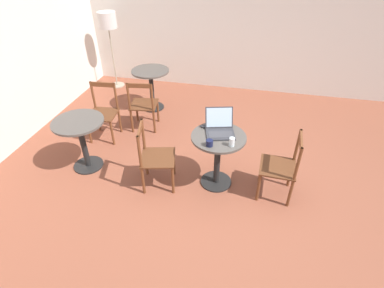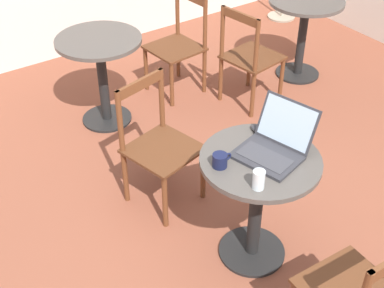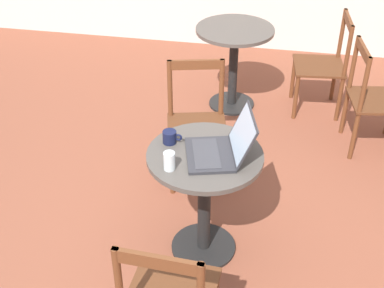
% 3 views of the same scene
% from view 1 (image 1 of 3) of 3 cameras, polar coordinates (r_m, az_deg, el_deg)
% --- Properties ---
extents(ground_plane, '(16.00, 16.00, 0.00)m').
position_cam_1_polar(ground_plane, '(3.91, 5.45, -9.15)').
color(ground_plane, brown).
extents(wall_side, '(0.06, 9.40, 2.70)m').
position_cam_1_polar(wall_side, '(6.18, 10.71, 21.91)').
color(wall_side, silver).
rests_on(wall_side, ground_plane).
extents(cafe_table_near, '(0.67, 0.67, 0.74)m').
position_cam_1_polar(cafe_table_near, '(3.71, 4.95, -1.08)').
color(cafe_table_near, black).
rests_on(cafe_table_near, ground_plane).
extents(cafe_table_mid, '(0.67, 0.67, 0.74)m').
position_cam_1_polar(cafe_table_mid, '(5.56, -7.81, 11.81)').
color(cafe_table_mid, black).
rests_on(cafe_table_mid, ground_plane).
extents(cafe_table_far, '(0.67, 0.67, 0.74)m').
position_cam_1_polar(cafe_table_far, '(4.24, -20.42, 1.76)').
color(cafe_table_far, black).
rests_on(cafe_table_far, ground_plane).
extents(chair_near_back, '(0.51, 0.51, 0.87)m').
position_cam_1_polar(chair_near_back, '(3.77, -7.19, -2.48)').
color(chair_near_back, brown).
rests_on(chair_near_back, ground_plane).
extents(chair_near_front, '(0.44, 0.44, 0.87)m').
position_cam_1_polar(chair_near_front, '(3.75, 16.72, -4.21)').
color(chair_near_front, brown).
rests_on(chair_near_front, ground_plane).
extents(chair_mid_left, '(0.48, 0.48, 0.87)m').
position_cam_1_polar(chair_mid_left, '(4.96, -9.24, 7.31)').
color(chair_mid_left, brown).
rests_on(chair_mid_left, ground_plane).
extents(chair_far_right, '(0.46, 0.46, 0.87)m').
position_cam_1_polar(chair_far_right, '(4.89, -16.50, 5.81)').
color(chair_far_right, brown).
rests_on(chair_far_right, ground_plane).
extents(floor_lamp, '(0.35, 0.35, 1.50)m').
position_cam_1_polar(floor_lamp, '(6.44, -15.74, 21.09)').
color(floor_lamp, '#9E937F').
rests_on(floor_lamp, ground_plane).
extents(laptop, '(0.44, 0.42, 0.26)m').
position_cam_1_polar(laptop, '(3.63, 5.34, 2.95)').
color(laptop, '#2D2D33').
rests_on(laptop, cafe_table_near).
extents(mouse, '(0.06, 0.10, 0.03)m').
position_cam_1_polar(mouse, '(3.73, 2.33, 3.40)').
color(mouse, '#2D2D33').
rests_on(mouse, cafe_table_near).
extents(mug, '(0.12, 0.08, 0.08)m').
position_cam_1_polar(mug, '(3.40, 3.35, 0.22)').
color(mug, '#141938').
rests_on(mug, cafe_table_near).
extents(drinking_glass, '(0.06, 0.06, 0.11)m').
position_cam_1_polar(drinking_glass, '(3.41, 7.60, 0.40)').
color(drinking_glass, silver).
rests_on(drinking_glass, cafe_table_near).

